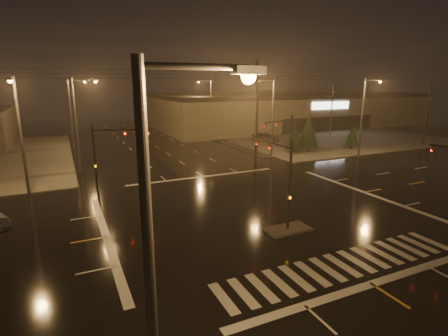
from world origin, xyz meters
The scene contains 24 objects.
ground centered at (0.00, 0.00, 0.00)m, with size 140.00×140.00×0.00m, color black.
sidewalk_ne centered at (30.00, 30.00, 0.06)m, with size 36.00×36.00×0.12m, color #44423D.
median_island centered at (0.00, -4.00, 0.07)m, with size 3.00×1.60×0.15m, color #44423D.
crosswalk centered at (0.00, -9.00, 0.01)m, with size 15.00×2.60×0.01m, color beige.
stop_bar_near centered at (0.00, -11.00, 0.01)m, with size 16.00×0.50×0.01m, color beige.
stop_bar_far centered at (0.00, 11.00, 0.01)m, with size 16.00×0.50×0.01m, color beige.
parking_lot centered at (35.00, 28.00, 0.04)m, with size 50.00×24.00×0.08m, color black.
retail_building centered at (35.00, 45.99, 3.84)m, with size 60.20×28.30×7.20m.
signal_mast_median centered at (0.00, -3.07, 3.75)m, with size 0.25×4.59×6.00m.
signal_mast_ne centered at (9.50, 10.14, 3.79)m, with size 4.84×1.86×6.00m.
signal_mast_nw centered at (-9.50, 10.14, 3.79)m, with size 4.84×1.86×6.00m.
streetlight_0 centered at (-11.18, -15.00, 5.80)m, with size 2.77×0.32×10.00m.
streetlight_1 centered at (-11.18, 18.00, 5.80)m, with size 2.77×0.32×10.00m.
streetlight_2 centered at (-11.18, 34.00, 5.80)m, with size 2.77×0.32×10.00m.
streetlight_3 centered at (11.18, 16.00, 5.80)m, with size 2.77×0.32×10.00m.
streetlight_4 centered at (11.18, 36.00, 5.80)m, with size 2.77×0.32×10.00m.
streetlight_5 centered at (-16.00, 11.18, 5.80)m, with size 0.32×2.77×10.00m.
streetlight_6 centered at (22.00, 11.18, 5.80)m, with size 0.32×2.77×10.00m.
utility_pole_1 centered at (8.00, 14.00, 6.13)m, with size 2.20×0.32×12.00m.
utility_pole_2 centered at (38.00, 14.00, 6.13)m, with size 2.20×0.32×12.00m.
conifer_0 centered at (15.81, 17.27, 2.55)m, with size 2.38×2.38×4.41m.
conifer_1 centered at (18.43, 17.48, 2.98)m, with size 2.92×2.92×5.26m.
conifer_2 centered at (25.15, 15.92, 2.20)m, with size 1.93×1.93×3.71m.
car_parked centered at (17.34, 27.05, 0.79)m, with size 1.86×4.61×1.57m, color black.
Camera 1 is at (-12.87, -21.65, 9.49)m, focal length 28.00 mm.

